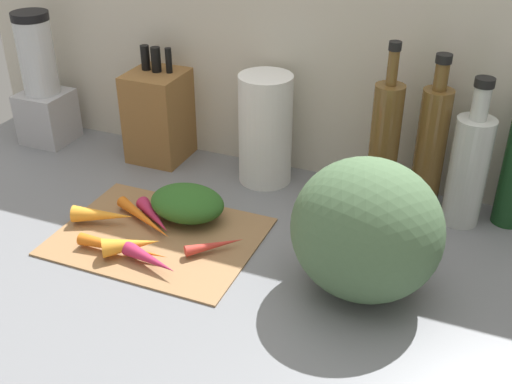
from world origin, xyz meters
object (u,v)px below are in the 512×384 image
object	(u,v)px
carrot_1	(150,259)
winter_squash	(367,229)
carrot_6	(144,219)
knife_block	(160,114)
cutting_board	(158,235)
carrot_4	(154,216)
paper_towel_roll	(265,130)
bottle_1	(430,148)
carrot_5	(123,248)
blender_appliance	(43,88)
bottle_2	(469,168)
carrot_0	(102,216)
carrot_3	(215,244)
bottle_0	(384,145)
carrot_2	(131,245)

from	to	relation	value
carrot_1	winter_squash	world-z (taller)	winter_squash
carrot_6	knife_block	bearing A→B (deg)	113.21
cutting_board	carrot_4	distance (cm)	4.45
paper_towel_roll	bottle_1	size ratio (longest dim) A/B	0.74
carrot_1	paper_towel_roll	xyz separation A→B (cm)	(6.21, 38.12, 9.76)
cutting_board	carrot_6	xyz separation A→B (cm)	(-4.15, 2.02, 1.55)
carrot_6	winter_squash	size ratio (longest dim) A/B	0.69
carrot_5	blender_appliance	bearing A→B (deg)	141.16
cutting_board	blender_appliance	bearing A→B (deg)	149.43
carrot_1	bottle_2	world-z (taller)	bottle_2
carrot_0	carrot_4	world-z (taller)	carrot_0
bottle_1	knife_block	bearing A→B (deg)	179.03
carrot_1	carrot_3	xyz separation A→B (cm)	(8.21, 8.93, -0.36)
carrot_6	paper_towel_roll	size ratio (longest dim) A/B	0.71
paper_towel_roll	bottle_0	bearing A→B (deg)	-2.98
carrot_4	bottle_0	size ratio (longest dim) A/B	0.35
winter_squash	blender_appliance	world-z (taller)	blender_appliance
winter_squash	knife_block	xyz separation A→B (cm)	(-55.58, 31.05, -1.43)
carrot_2	carrot_4	bearing A→B (deg)	97.60
carrot_3	bottle_0	size ratio (longest dim) A/B	0.32
winter_squash	blender_appliance	size ratio (longest dim) A/B	0.77
carrot_2	knife_block	bearing A→B (deg)	111.90
cutting_board	carrot_6	bearing A→B (deg)	153.99
winter_squash	cutting_board	bearing A→B (deg)	179.58
bottle_2	carrot_0	bearing A→B (deg)	-155.68
carrot_5	bottle_2	world-z (taller)	bottle_2
carrot_2	bottle_2	distance (cm)	64.10
carrot_2	carrot_3	xyz separation A→B (cm)	(13.37, 6.85, -0.77)
cutting_board	knife_block	distance (cm)	36.31
knife_block	carrot_4	bearing A→B (deg)	-63.31
paper_towel_roll	bottle_0	world-z (taller)	bottle_0
carrot_4	bottle_1	bearing A→B (deg)	29.66
carrot_0	knife_block	size ratio (longest dim) A/B	0.46
blender_appliance	carrot_5	bearing A→B (deg)	-38.84
paper_towel_roll	winter_squash	bearing A→B (deg)	-45.17
cutting_board	carrot_2	xyz separation A→B (cm)	(-1.21, -7.20, 2.18)
knife_block	paper_towel_roll	distance (cm)	26.73
carrot_2	winter_squash	xyz separation A→B (cm)	(40.33, 6.91, 9.30)
carrot_3	bottle_2	xyz separation A→B (cm)	(39.56, 28.12, 9.97)
carrot_3	carrot_4	bearing A→B (deg)	166.65
carrot_1	carrot_2	size ratio (longest dim) A/B	1.14
carrot_4	paper_towel_roll	world-z (taller)	paper_towel_roll
bottle_0	cutting_board	bearing A→B (deg)	-142.25
cutting_board	bottle_2	bearing A→B (deg)	28.24
carrot_0	carrot_1	world-z (taller)	carrot_0
bottle_2	carrot_2	bearing A→B (deg)	-146.54
paper_towel_roll	bottle_0	xyz separation A→B (cm)	(25.40, -1.32, 1.69)
winter_squash	carrot_2	bearing A→B (deg)	-170.28
carrot_2	winter_squash	bearing A→B (deg)	9.72
carrot_6	bottle_0	size ratio (longest dim) A/B	0.50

